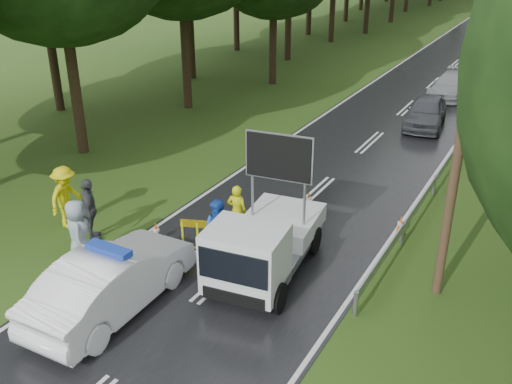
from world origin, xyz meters
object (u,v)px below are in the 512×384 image
Objects in this scene: police_sedan at (113,281)px; officer at (237,211)px; barrier at (220,229)px; queue_car_second at (451,85)px; queue_car_first at (426,112)px; work_truck at (262,245)px; civilian at (219,232)px; queue_car_third at (484,50)px; queue_car_fourth at (489,36)px.

police_sedan reaches higher than officer.
queue_car_second is at bearing 62.77° from barrier.
queue_car_first reaches higher than barrier.
work_truck is 2.83× the size of officer.
queue_car_second is (1.94, 20.94, -0.31)m from civilian.
civilian reaches higher than officer.
police_sedan is at bearing 70.45° from officer.
work_truck is at bearing -95.97° from queue_car_third.
barrier is at bearing -94.29° from queue_car_second.
queue_car_second is at bearing 78.14° from civilian.
work_truck reaches higher than queue_car_third.
queue_car_first is (3.10, 18.04, -0.08)m from police_sedan.
queue_car_fourth is (-0.10, 38.14, -0.30)m from work_truck.
barrier is 20.56m from queue_car_second.
barrier is at bearing 153.90° from work_truck.
queue_car_first reaches higher than queue_car_second.
queue_car_first is at bearing -101.26° from police_sedan.
barrier is 1.01m from officer.
police_sedan reaches higher than queue_car_first.
queue_car_first is at bearing -91.16° from queue_car_fourth.
civilian is at bearing -104.95° from queue_car_first.
queue_car_first is (0.60, 15.03, -0.27)m from work_truck.
work_truck reaches higher than civilian.
barrier is at bearing -99.08° from queue_car_third.
civilian reaches higher than queue_car_fourth.
police_sedan is at bearing -123.52° from barrier.
queue_car_third reaches higher than queue_car_second.
queue_car_fourth is (1.60, 37.55, -0.03)m from barrier.
barrier is 37.59m from queue_car_fourth.
queue_car_second is (2.24, 20.44, -0.08)m from barrier.
barrier is at bearing 114.38° from civilian.
queue_car_fourth is (2.40, 41.15, -0.11)m from police_sedan.
officer is 19.57m from queue_car_second.
queue_car_first is at bearing -94.71° from queue_car_third.
police_sedan is 35.28m from queue_car_third.
work_truck is 2.20× the size of barrier.
officer is (-1.73, 1.59, -0.15)m from work_truck.
queue_car_third is (2.18, 31.55, -0.03)m from barrier.
queue_car_fourth is at bearing 83.09° from work_truck.
officer is 0.89× the size of civilian.
police_sedan is 1.02× the size of work_truck.
barrier is (0.80, 3.60, -0.08)m from police_sedan.
police_sedan is 18.30m from queue_car_first.
queue_car_first is 23.12m from queue_car_fourth.
barrier is at bearing -104.02° from police_sedan.
queue_car_first reaches higher than queue_car_fourth.
civilian is (1.10, 3.10, 0.15)m from police_sedan.
civilian is 0.38× the size of queue_car_third.
work_truck is 32.14m from queue_car_third.
police_sedan is 2.58× the size of civilian.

